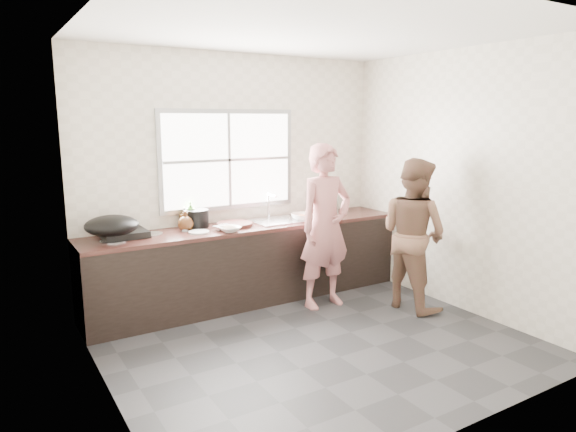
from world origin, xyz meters
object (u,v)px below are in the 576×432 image
person_side (413,234)px  bottle_green (191,214)px  glass_jar (185,226)px  burner (123,233)px  pot_lid_right (151,234)px  wok (112,225)px  bottle_brown_short (186,221)px  dish_rack (321,201)px  bottle_brown_tall (184,218)px  plate_food (199,232)px  bowl_crabs (302,218)px  pot_lid_left (114,241)px  bowl_mince (230,229)px  bowl_held (307,216)px  cutting_board (235,224)px  woman (325,232)px  black_pot (196,219)px

person_side → bottle_green: 2.37m
glass_jar → burner: glass_jar is taller
glass_jar → pot_lid_right: bearing=176.9°
burner → wok: bearing=-131.6°
bottle_green → bottle_brown_short: 0.18m
wok → dish_rack: (2.56, 0.25, -0.02)m
pot_lid_right → bottle_brown_tall: bearing=20.4°
bottle_green → bottle_brown_short: bearing=-128.7°
plate_food → bowl_crabs: bearing=0.0°
bottle_brown_short → pot_lid_left: bottle_brown_short is taller
bowl_mince → bowl_held: bowl_held is taller
cutting_board → burner: (-1.15, 0.12, 0.01)m
bowl_held → bottle_green: bottle_green is taller
glass_jar → bottle_brown_short: bearing=58.8°
woman → dish_rack: bearing=56.5°
bowl_mince → bottle_brown_tall: bottle_brown_tall is taller
black_pot → woman: bearing=-31.9°
pot_lid_left → bottle_brown_short: bearing=8.4°
glass_jar → dish_rack: 1.82m
bowl_mince → black_pot: black_pot is taller
bowl_held → pot_lid_left: bearing=178.8°
cutting_board → pot_lid_right: cutting_board is taller
black_pot → bottle_brown_tall: size_ratio=1.31×
cutting_board → bowl_crabs: (0.79, -0.11, 0.01)m
plate_food → wok: 0.85m
bowl_held → wok: size_ratio=0.43×
pot_lid_left → bottle_brown_tall: bearing=17.9°
plate_food → wok: bearing=174.8°
cutting_board → glass_jar: bearing=175.5°
bottle_brown_short → wok: (-0.76, -0.10, 0.06)m
bowl_held → plate_food: size_ratio=1.01×
bowl_crabs → pot_lid_left: bearing=178.2°
person_side → bowl_crabs: person_side is taller
woman → pot_lid_left: size_ratio=6.61×
person_side → pot_lid_left: size_ratio=6.48×
plate_food → dish_rack: dish_rack is taller
woman → person_side: 0.93m
bowl_mince → bottle_brown_tall: bearing=126.0°
bowl_crabs → bowl_held: (0.08, 0.02, 0.00)m
pot_lid_right → pot_lid_left: bearing=-164.6°
bowl_mince → dish_rack: bearing=17.0°
cutting_board → bowl_mince: bowl_mince is taller
plate_food → dish_rack: (1.73, 0.32, 0.13)m
bowl_crabs → bowl_held: 0.08m
black_pot → burner: (-0.77, -0.04, -0.06)m
glass_jar → burner: bearing=172.9°
bowl_crabs → bottle_brown_short: size_ratio=1.06×
bottle_brown_tall → pot_lid_right: 0.44m
black_pot → plate_food: black_pot is taller
cutting_board → black_pot: bearing=157.8°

